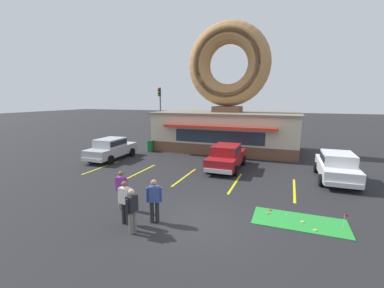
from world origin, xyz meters
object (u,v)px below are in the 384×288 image
putting_flag_pin (345,218)px  car_white (337,165)px  trash_bin (150,146)px  pedestrian_blue_sweater_man (154,199)px  golf_ball (287,215)px  pedestrian_clipboard_woman (125,201)px  pedestrian_hooded_kid (132,209)px  pedestrian_leather_jacket_man (122,188)px  car_red (226,156)px  car_silver (111,148)px  traffic_light_pole (160,106)px

putting_flag_pin → car_white: size_ratio=0.12×
trash_bin → pedestrian_blue_sweater_man: bearing=-59.2°
car_white → trash_bin: size_ratio=4.70×
golf_ball → pedestrian_clipboard_woman: bearing=-153.0°
car_white → golf_ball: bearing=-113.6°
pedestrian_hooded_kid → pedestrian_leather_jacket_man: (-1.48, 1.44, 0.05)m
car_white → trash_bin: 14.20m
car_red → pedestrian_leather_jacket_man: 8.06m
pedestrian_hooded_kid → putting_flag_pin: bearing=22.5°
car_white → pedestrian_hooded_kid: (-7.42, -8.90, -0.01)m
pedestrian_blue_sweater_man → pedestrian_leather_jacket_man: 1.90m
pedestrian_leather_jacket_man → trash_bin: bearing=114.5°
car_red → car_silver: bearing=-177.1°
car_red → pedestrian_clipboard_woman: (-1.68, -8.66, 0.04)m
putting_flag_pin → pedestrian_clipboard_woman: size_ratio=0.33×
golf_ball → pedestrian_clipboard_woman: size_ratio=0.03×
car_silver → pedestrian_blue_sweater_man: size_ratio=2.78×
pedestrian_blue_sweater_man → putting_flag_pin: bearing=16.5°
pedestrian_clipboard_woman → golf_ball: bearing=27.0°
car_red → pedestrian_leather_jacket_man: (-2.58, -7.63, 0.04)m
putting_flag_pin → car_red: 8.49m
putting_flag_pin → car_red: size_ratio=0.12×
putting_flag_pin → trash_bin: trash_bin is taller
golf_ball → car_white: 6.25m
trash_bin → car_silver: bearing=-109.4°
pedestrian_blue_sweater_man → pedestrian_clipboard_woman: size_ratio=1.01×
car_silver → pedestrian_leather_jacket_man: (6.17, -7.18, 0.04)m
car_white → pedestrian_leather_jacket_man: pedestrian_leather_jacket_man is taller
pedestrian_blue_sweater_man → pedestrian_clipboard_woman: pedestrian_blue_sweater_man is taller
pedestrian_clipboard_woman → pedestrian_leather_jacket_man: bearing=131.5°
pedestrian_blue_sweater_man → pedestrian_hooded_kid: size_ratio=1.06×
pedestrian_clipboard_woman → trash_bin: size_ratio=1.69×
putting_flag_pin → car_white: bearing=84.6°
car_red → pedestrian_blue_sweater_man: 8.20m
golf_ball → car_white: car_white is taller
pedestrian_blue_sweater_man → traffic_light_pole: traffic_light_pole is taller
putting_flag_pin → car_silver: bearing=158.2°
car_red → traffic_light_pole: (-10.59, 10.96, 2.84)m
putting_flag_pin → pedestrian_leather_jacket_man: 8.45m
car_white → pedestrian_clipboard_woman: (-7.99, -8.49, 0.04)m
pedestrian_hooded_kid → pedestrian_clipboard_woman: pedestrian_clipboard_woman is taller
golf_ball → car_silver: bearing=156.8°
pedestrian_blue_sweater_man → trash_bin: pedestrian_blue_sweater_man is taller
pedestrian_hooded_kid → traffic_light_pole: traffic_light_pole is taller
pedestrian_clipboard_woman → traffic_light_pole: (-8.91, 19.62, 2.80)m
car_silver → pedestrian_leather_jacket_man: pedestrian_leather_jacket_man is taller
car_red → pedestrian_clipboard_woman: pedestrian_clipboard_woman is taller
putting_flag_pin → pedestrian_blue_sweater_man: 6.80m
golf_ball → pedestrian_blue_sweater_man: bearing=-153.2°
pedestrian_hooded_kid → pedestrian_clipboard_woman: size_ratio=0.95×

